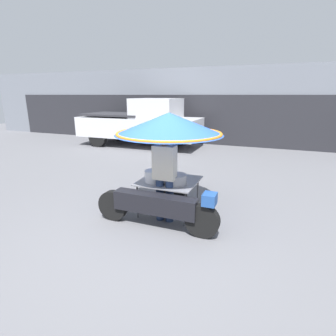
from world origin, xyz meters
name	(u,v)px	position (x,y,z in m)	size (l,w,h in m)	color
ground_plane	(152,233)	(0.00, 0.00, 0.00)	(36.00, 36.00, 0.00)	slate
shopfront_building	(236,106)	(0.00, 9.20, 1.66)	(28.00, 2.06, 3.34)	gray
vendor_motorcycle_cart	(168,137)	(-0.03, 0.76, 1.47)	(2.17, 1.91, 1.88)	black
vendor_person	(165,173)	(0.02, 0.49, 0.88)	(0.38, 0.22, 1.57)	navy
pickup_truck	(142,123)	(-3.56, 6.65, 0.99)	(5.28, 1.90, 2.03)	black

